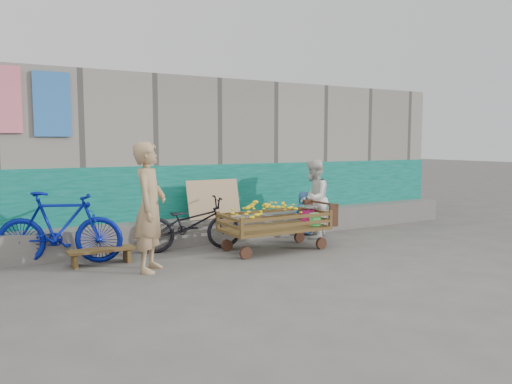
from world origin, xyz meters
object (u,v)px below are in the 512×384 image
bicycle_blue (60,228)px  vendor_man (150,207)px  woman (314,199)px  child (304,213)px  banana_cart (273,218)px  bench (101,253)px  bicycle_dark (191,224)px

bicycle_blue → vendor_man: bearing=-113.3°
woman → child: 0.44m
banana_cart → bench: (-2.73, 0.45, -0.38)m
banana_cart → vendor_man: 2.25m
bench → vendor_man: size_ratio=0.53×
banana_cart → woman: (1.27, 0.58, 0.19)m
vendor_man → bicycle_dark: (1.01, 0.96, -0.46)m
woman → bicycle_blue: bearing=-44.6°
banana_cart → bicycle_blue: bicycle_blue is taller
child → vendor_man: bearing=25.2°
child → woman: bearing=96.7°
vendor_man → child: (3.47, 1.16, -0.48)m
bench → child: size_ratio=1.12×
woman → child: (0.00, 0.30, -0.32)m
banana_cart → bicycle_dark: size_ratio=1.13×
bicycle_dark → child: bearing=-74.1°
bench → child: (3.99, 0.43, 0.25)m
bench → bicycle_dark: bearing=8.6°
bicycle_dark → banana_cart: bearing=-108.2°
vendor_man → bicycle_blue: 1.53m
vendor_man → bicycle_blue: bearing=78.0°
bench → child: 4.02m
banana_cart → bicycle_dark: (-1.20, 0.68, -0.11)m
child → banana_cart: bearing=41.5°
child → bicycle_blue: bicycle_blue is taller
banana_cart → vendor_man: bearing=-172.8°
woman → bench: bearing=-40.0°
vendor_man → bicycle_blue: (-1.03, 1.07, -0.36)m
woman → vendor_man: bearing=-27.9°
banana_cart → child: 1.55m
bench → bicycle_dark: (1.53, 0.23, 0.27)m
child → bicycle_dark: 2.47m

